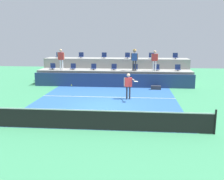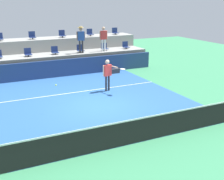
{
  "view_description": "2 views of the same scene",
  "coord_description": "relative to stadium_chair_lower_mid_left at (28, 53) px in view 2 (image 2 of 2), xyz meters",
  "views": [
    {
      "loc": [
        1.89,
        -14.73,
        4.02
      ],
      "look_at": [
        0.62,
        -1.3,
        1.26
      ],
      "focal_mm": 41.83,
      "sensor_mm": 36.0,
      "label": 1
    },
    {
      "loc": [
        -4.95,
        -11.91,
        4.76
      ],
      "look_at": [
        0.2,
        -1.1,
        1.05
      ],
      "focal_mm": 47.26,
      "sensor_mm": 36.0,
      "label": 2
    }
  ],
  "objects": [
    {
      "name": "ground_plane",
      "position": [
        1.77,
        -7.23,
        -1.46
      ],
      "size": [
        40.0,
        40.0,
        0.0
      ],
      "primitive_type": "plane",
      "color": "#388456"
    },
    {
      "name": "court_inner_paint",
      "position": [
        1.77,
        -6.23,
        -1.46
      ],
      "size": [
        9.0,
        10.0,
        0.01
      ],
      "primitive_type": "cube",
      "color": "#285693",
      "rests_on": "ground_plane"
    },
    {
      "name": "court_service_line",
      "position": [
        1.77,
        -4.83,
        -1.46
      ],
      "size": [
        9.0,
        0.06,
        0.0
      ],
      "primitive_type": "cube",
      "color": "white",
      "rests_on": "ground_plane"
    },
    {
      "name": "tennis_net",
      "position": [
        1.77,
        -11.23,
        -0.97
      ],
      "size": [
        10.48,
        0.08,
        1.07
      ],
      "color": "black",
      "rests_on": "ground_plane"
    },
    {
      "name": "sponsor_backboard",
      "position": [
        1.77,
        -1.23,
        -0.91
      ],
      "size": [
        13.0,
        0.16,
        1.1
      ],
      "primitive_type": "cube",
      "color": "navy",
      "rests_on": "ground_plane"
    },
    {
      "name": "seating_tier_lower",
      "position": [
        1.77,
        0.07,
        -0.84
      ],
      "size": [
        13.0,
        1.8,
        1.25
      ],
      "primitive_type": "cube",
      "color": "gray",
      "rests_on": "ground_plane"
    },
    {
      "name": "seating_tier_upper",
      "position": [
        1.77,
        1.87,
        -0.41
      ],
      "size": [
        13.0,
        1.8,
        2.1
      ],
      "primitive_type": "cube",
      "color": "gray",
      "rests_on": "ground_plane"
    },
    {
      "name": "stadium_chair_lower_mid_left",
      "position": [
        0.0,
        0.0,
        0.0
      ],
      "size": [
        0.44,
        0.4,
        0.52
      ],
      "color": "#2D2D33",
      "rests_on": "seating_tier_lower"
    },
    {
      "name": "stadium_chair_lower_center",
      "position": [
        1.75,
        0.0,
        0.0
      ],
      "size": [
        0.44,
        0.4,
        0.52
      ],
      "color": "#2D2D33",
      "rests_on": "seating_tier_lower"
    },
    {
      "name": "stadium_chair_lower_mid_right",
      "position": [
        3.53,
        0.0,
        0.0
      ],
      "size": [
        0.44,
        0.4,
        0.52
      ],
      "color": "#2D2D33",
      "rests_on": "seating_tier_lower"
    },
    {
      "name": "stadium_chair_lower_right",
      "position": [
        5.35,
        0.0,
        0.0
      ],
      "size": [
        0.44,
        0.4,
        0.52
      ],
      "color": "#2D2D33",
      "rests_on": "seating_tier_lower"
    },
    {
      "name": "stadium_chair_lower_far_right",
      "position": [
        7.07,
        0.0,
        0.0
      ],
      "size": [
        0.44,
        0.4,
        0.52
      ],
      "color": "#2D2D33",
      "rests_on": "seating_tier_lower"
    },
    {
      "name": "stadium_chair_upper_mid_left",
      "position": [
        0.68,
        1.8,
        0.85
      ],
      "size": [
        0.44,
        0.4,
        0.52
      ],
      "color": "#2D2D33",
      "rests_on": "seating_tier_upper"
    },
    {
      "name": "stadium_chair_upper_mid_right",
      "position": [
        2.82,
        1.8,
        0.85
      ],
      "size": [
        0.44,
        0.4,
        0.52
      ],
      "color": "#2D2D33",
      "rests_on": "seating_tier_upper"
    },
    {
      "name": "stadium_chair_upper_right",
      "position": [
        4.97,
        1.8,
        0.85
      ],
      "size": [
        0.44,
        0.4,
        0.52
      ],
      "color": "#2D2D33",
      "rests_on": "seating_tier_upper"
    },
    {
      "name": "stadium_chair_upper_far_right",
      "position": [
        7.08,
        1.8,
        0.85
      ],
      "size": [
        0.44,
        0.4,
        0.52
      ],
      "color": "#2D2D33",
      "rests_on": "seating_tier_upper"
    },
    {
      "name": "tennis_player",
      "position": [
        3.17,
        -5.33,
        -0.42
      ],
      "size": [
        0.95,
        1.15,
        1.71
      ],
      "color": "#2D2D33",
      "rests_on": "ground_plane"
    },
    {
      "name": "spectator_with_hat",
      "position": [
        3.47,
        -0.38,
        0.88
      ],
      "size": [
        0.6,
        0.43,
        1.78
      ],
      "color": "#2D2D33",
      "rests_on": "seating_tier_lower"
    },
    {
      "name": "spectator_in_grey",
      "position": [
        5.12,
        -0.38,
        0.8
      ],
      "size": [
        0.59,
        0.23,
        1.69
      ],
      "color": "white",
      "rests_on": "seating_tier_lower"
    },
    {
      "name": "tennis_ball",
      "position": [
        -0.14,
        -7.18,
        -0.24
      ],
      "size": [
        0.07,
        0.07,
        0.07
      ],
      "color": "#CCE033"
    },
    {
      "name": "equipment_bag",
      "position": [
        5.18,
        -1.89,
        -1.31
      ],
      "size": [
        0.76,
        0.28,
        0.3
      ],
      "primitive_type": "cube",
      "color": "#333338",
      "rests_on": "ground_plane"
    }
  ]
}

